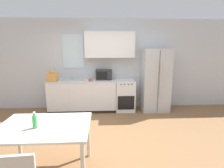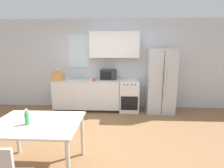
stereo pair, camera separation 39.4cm
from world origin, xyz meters
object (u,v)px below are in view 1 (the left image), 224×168
object	(u,v)px
coffee_mug	(90,80)
drink_bottle	(35,121)
dining_table	(45,132)
refrigerator	(155,80)
oven_range	(125,95)
microwave	(104,74)

from	to	relation	value
coffee_mug	drink_bottle	size ratio (longest dim) A/B	0.49
coffee_mug	dining_table	world-z (taller)	coffee_mug
refrigerator	drink_bottle	bearing A→B (deg)	-131.92
dining_table	drink_bottle	xyz separation A→B (m)	(-0.09, -0.07, 0.19)
refrigerator	coffee_mug	xyz separation A→B (m)	(-1.90, -0.18, 0.06)
oven_range	microwave	world-z (taller)	microwave
oven_range	dining_table	xyz separation A→B (m)	(-1.49, -2.71, 0.23)
coffee_mug	dining_table	bearing A→B (deg)	-100.90
oven_range	refrigerator	size ratio (longest dim) A/B	0.50
microwave	coffee_mug	xyz separation A→B (m)	(-0.38, -0.31, -0.11)
oven_range	microwave	bearing A→B (deg)	170.16
refrigerator	dining_table	bearing A→B (deg)	-131.58
drink_bottle	oven_range	bearing A→B (deg)	60.40
refrigerator	drink_bottle	size ratio (longest dim) A/B	8.02
microwave	drink_bottle	distance (m)	3.06
dining_table	drink_bottle	size ratio (longest dim) A/B	5.61
oven_range	drink_bottle	world-z (taller)	drink_bottle
oven_range	refrigerator	world-z (taller)	refrigerator
refrigerator	dining_table	size ratio (longest dim) A/B	1.43
coffee_mug	dining_table	size ratio (longest dim) A/B	0.09
refrigerator	microwave	bearing A→B (deg)	175.04
coffee_mug	drink_bottle	distance (m)	2.65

